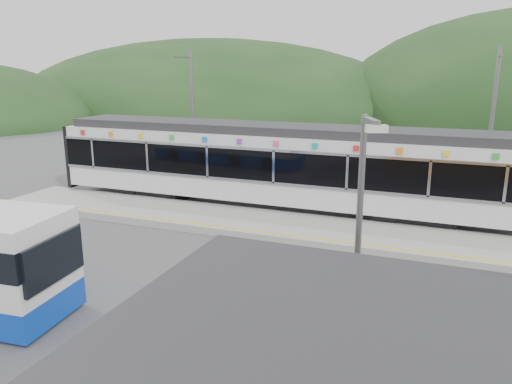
% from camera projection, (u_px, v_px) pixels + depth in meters
% --- Properties ---
extents(ground, '(120.00, 120.00, 0.00)m').
position_uv_depth(ground, '(259.00, 261.00, 16.29)').
color(ground, '#4C4C4F').
rests_on(ground, ground).
extents(hills, '(146.00, 149.00, 26.00)m').
position_uv_depth(hills, '(462.00, 235.00, 18.88)').
color(hills, '#1E3D19').
rests_on(hills, ground).
extents(platform, '(26.00, 3.20, 0.30)m').
position_uv_depth(platform, '(290.00, 227.00, 19.23)').
color(platform, '#9E9E99').
rests_on(platform, ground).
extents(yellow_line, '(26.00, 0.10, 0.01)m').
position_uv_depth(yellow_line, '(279.00, 234.00, 18.02)').
color(yellow_line, yellow).
rests_on(yellow_line, platform).
extents(train, '(20.44, 3.01, 3.74)m').
position_uv_depth(train, '(275.00, 163.00, 21.76)').
color(train, black).
rests_on(train, ground).
extents(catenary_mast_west, '(0.18, 1.80, 7.00)m').
position_uv_depth(catenary_mast_west, '(192.00, 117.00, 25.60)').
color(catenary_mast_west, slate).
rests_on(catenary_mast_west, ground).
extents(catenary_mast_east, '(0.18, 1.80, 7.00)m').
position_uv_depth(catenary_mast_east, '(491.00, 129.00, 20.65)').
color(catenary_mast_east, slate).
rests_on(catenary_mast_east, ground).
extents(lamp_post, '(0.47, 1.02, 5.36)m').
position_uv_depth(lamp_post, '(358.00, 230.00, 9.33)').
color(lamp_post, slate).
rests_on(lamp_post, ground).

